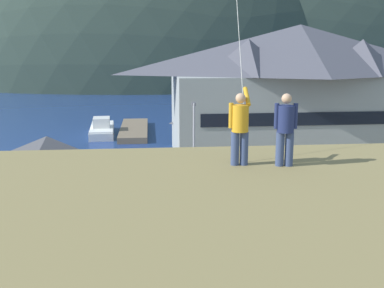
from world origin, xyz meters
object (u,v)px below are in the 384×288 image
Objects in this scene: storage_shed_near_lot at (49,180)px; person_kite_flyer at (240,126)px; moored_boat_wharfside at (102,129)px; parking_light_pole at (194,142)px; parked_car_lone_by_shed at (204,238)px; parked_car_back_row_right at (172,202)px; parked_car_front_row_silver at (370,246)px; wharf_dock at (134,130)px; person_companion at (285,127)px; storage_shed_waterside at (199,129)px; harbor_lodge at (298,87)px.

person_kite_flyer reaches higher than storage_shed_near_lot.
moored_boat_wharfside is 44.06m from person_kite_flyer.
parking_light_pole is at bearing 87.63° from person_kite_flyer.
moored_boat_wharfside is 33.87m from parked_car_lone_by_shed.
parked_car_back_row_right and parked_car_front_row_silver have the same top height.
storage_shed_near_lot is 29.31m from wharf_dock.
parked_car_back_row_right is 11.30m from parked_car_front_row_silver.
person_kite_flyer is (7.87, -14.90, 5.50)m from storage_shed_near_lot.
parked_car_lone_by_shed is at bearing -82.62° from wharf_dock.
person_kite_flyer is (-0.81, -19.46, 4.42)m from parking_light_pole.
person_companion reaches higher than parked_car_front_row_silver.
moored_boat_wharfside is at bearing 140.05° from storage_shed_waterside.
parked_car_lone_by_shed is 0.99× the size of parked_car_back_row_right.
storage_shed_near_lot is 21.80m from storage_shed_waterside.
person_companion is (0.70, -10.03, 7.15)m from parked_car_lone_by_shed.
storage_shed_waterside reaches higher than moored_boat_wharfside.
parked_car_front_row_silver is at bearing -38.50° from parked_car_back_row_right.
parked_car_back_row_right is 5.33m from parking_light_pole.
person_companion is (8.93, -15.09, 5.49)m from storage_shed_near_lot.
wharf_dock is 45.03m from person_companion.
person_companion reaches higher than parking_light_pole.
person_kite_flyer is at bearing -92.07° from parked_car_lone_by_shed.
moored_boat_wharfside reaches higher than parked_car_lone_by_shed.
parked_car_front_row_silver is at bearing -12.18° from parked_car_lone_by_shed.
parked_car_back_row_right is (-12.67, -15.79, -5.40)m from harbor_lodge.
storage_shed_waterside is at bearing 60.78° from storage_shed_near_lot.
parked_car_lone_by_shed is 2.29× the size of person_kite_flyer.
parking_light_pole is (-10.93, -11.57, -2.65)m from harbor_lodge.
storage_shed_waterside is 34.58m from person_kite_flyer.
parked_car_front_row_silver is (5.15, -25.71, -1.01)m from storage_shed_waterside.
parked_car_front_row_silver is (8.84, -7.03, 0.00)m from parked_car_back_row_right.
wharf_dock is at bearing 97.38° from parked_car_lone_by_shed.
harbor_lodge is 23.44m from moored_boat_wharfside.
parked_car_front_row_silver is at bearing -57.73° from parking_light_pole.
parked_car_back_row_right is at bearing -83.77° from wharf_dock.
person_companion is (-1.71, -34.11, 6.15)m from storage_shed_waterside.
person_companion is (-6.86, -8.40, 7.15)m from parked_car_front_row_silver.
person_companion is at bearing -10.28° from person_kite_flyer.
person_companion is (1.06, -0.19, -0.02)m from person_kite_flyer.
storage_shed_waterside is (10.64, 19.02, -0.66)m from storage_shed_near_lot.
harbor_lodge is 24.65m from parked_car_lone_by_shed.
parked_car_lone_by_shed is 0.67× the size of parking_light_pole.
harbor_lodge is at bearing 71.11° from person_companion.
person_kite_flyer is (7.74, -42.72, 7.51)m from moored_boat_wharfside.
harbor_lodge is 33.05m from person_companion.
moored_boat_wharfside is at bearing -162.94° from wharf_dock.
storage_shed_near_lot is 1.66× the size of parked_car_back_row_right.
parked_car_back_row_right is (3.12, -28.62, 0.71)m from wharf_dock.
parked_car_back_row_right is (-1.28, 5.40, 0.00)m from parked_car_lone_by_shed.
person_companion reaches higher than wharf_dock.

